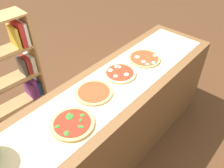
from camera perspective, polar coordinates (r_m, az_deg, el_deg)
The scene contains 8 objects.
ground_plane at distance 2.67m, azimuth -0.00°, elevation -15.24°, with size 12.00×12.00×0.00m, color #4C2D19.
counter at distance 2.31m, azimuth -0.00°, elevation -8.92°, with size 2.49×0.67×0.90m, color brown.
parchment_paper at distance 1.99m, azimuth -0.00°, elevation -0.42°, with size 2.34×0.50×0.00m, color tan.
pizza_spinach_0 at distance 1.70m, azimuth -9.64°, elevation -9.49°, with size 0.31×0.31×0.03m.
pizza_plain_1 at distance 1.92m, azimuth -4.48°, elevation -2.02°, with size 0.31×0.31×0.02m.
pizza_mozzarella_2 at distance 2.11m, azimuth 1.89°, elevation 2.70°, with size 0.30×0.30×0.02m.
pizza_mozzarella_3 at distance 2.32m, azimuth 7.86°, elevation 6.20°, with size 0.31×0.31×0.03m.
bookshelf at distance 2.65m, azimuth -22.44°, elevation 0.59°, with size 0.73×0.28×1.34m.
Camera 1 is at (-1.13, -0.99, 2.20)m, focal length 37.49 mm.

